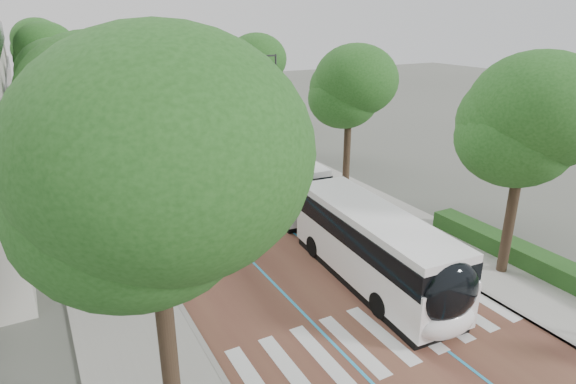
% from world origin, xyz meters
% --- Properties ---
extents(ground, '(160.00, 160.00, 0.00)m').
position_xyz_m(ground, '(0.00, 0.00, 0.00)').
color(ground, '#51544C').
rests_on(ground, ground).
extents(road, '(11.00, 140.00, 0.02)m').
position_xyz_m(road, '(0.00, 40.00, 0.01)').
color(road, '#582E27').
rests_on(road, ground).
extents(sidewalk_left, '(4.00, 140.00, 0.12)m').
position_xyz_m(sidewalk_left, '(-7.50, 40.00, 0.06)').
color(sidewalk_left, '#999791').
rests_on(sidewalk_left, ground).
extents(sidewalk_right, '(4.00, 140.00, 0.12)m').
position_xyz_m(sidewalk_right, '(7.50, 40.00, 0.06)').
color(sidewalk_right, '#999791').
rests_on(sidewalk_right, ground).
extents(kerb_left, '(0.20, 140.00, 0.14)m').
position_xyz_m(kerb_left, '(-5.60, 40.00, 0.06)').
color(kerb_left, gray).
rests_on(kerb_left, ground).
extents(kerb_right, '(0.20, 140.00, 0.14)m').
position_xyz_m(kerb_right, '(5.60, 40.00, 0.06)').
color(kerb_right, gray).
rests_on(kerb_right, ground).
extents(zebra_crossing, '(10.55, 3.60, 0.01)m').
position_xyz_m(zebra_crossing, '(0.20, 1.00, 0.03)').
color(zebra_crossing, silver).
rests_on(zebra_crossing, ground).
extents(lane_line_left, '(0.12, 126.00, 0.01)m').
position_xyz_m(lane_line_left, '(-1.60, 40.00, 0.02)').
color(lane_line_left, '#2A9CD3').
rests_on(lane_line_left, road).
extents(lane_line_right, '(0.12, 126.00, 0.01)m').
position_xyz_m(lane_line_right, '(1.60, 40.00, 0.02)').
color(lane_line_right, '#2A9CD3').
rests_on(lane_line_right, road).
extents(hedge, '(1.20, 14.00, 0.80)m').
position_xyz_m(hedge, '(9.10, 0.00, 0.52)').
color(hedge, '#1C4718').
rests_on(hedge, sidewalk_right).
extents(streetlight_far, '(1.82, 0.20, 8.00)m').
position_xyz_m(streetlight_far, '(6.62, 22.00, 4.82)').
color(streetlight_far, '#313133').
rests_on(streetlight_far, sidewalk_right).
extents(lamp_post_left, '(0.14, 0.14, 8.00)m').
position_xyz_m(lamp_post_left, '(-6.10, 8.00, 4.12)').
color(lamp_post_left, '#313133').
rests_on(lamp_post_left, sidewalk_left).
extents(trees_left, '(6.38, 61.08, 10.08)m').
position_xyz_m(trees_left, '(-7.50, 23.14, 7.07)').
color(trees_left, black).
rests_on(trees_left, ground).
extents(trees_right, '(5.96, 47.73, 8.94)m').
position_xyz_m(trees_right, '(7.70, 23.68, 6.49)').
color(trees_right, black).
rests_on(trees_right, ground).
extents(lead_bus, '(3.78, 18.52, 3.20)m').
position_xyz_m(lead_bus, '(2.40, 7.97, 1.63)').
color(lead_bus, black).
rests_on(lead_bus, ground).
extents(bus_queued_0, '(3.00, 12.49, 3.20)m').
position_xyz_m(bus_queued_0, '(1.85, 24.09, 1.62)').
color(bus_queued_0, white).
rests_on(bus_queued_0, ground).
extents(bus_queued_1, '(2.86, 12.46, 3.20)m').
position_xyz_m(bus_queued_1, '(2.08, 36.98, 1.62)').
color(bus_queued_1, white).
rests_on(bus_queued_1, ground).
extents(bus_queued_2, '(3.07, 12.50, 3.20)m').
position_xyz_m(bus_queued_2, '(2.01, 51.06, 1.62)').
color(bus_queued_2, white).
rests_on(bus_queued_2, ground).
extents(bus_queued_3, '(2.94, 12.48, 3.20)m').
position_xyz_m(bus_queued_3, '(1.72, 64.26, 1.62)').
color(bus_queued_3, white).
rests_on(bus_queued_3, ground).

